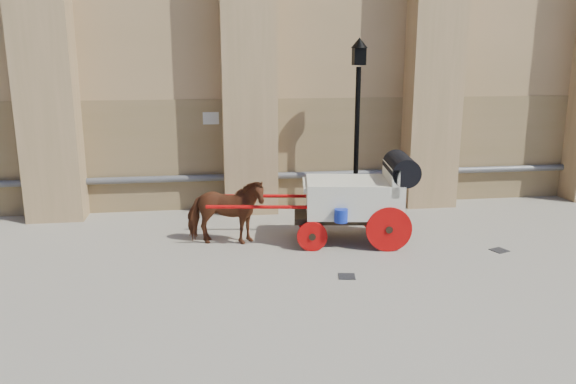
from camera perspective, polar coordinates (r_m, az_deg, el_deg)
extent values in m
plane|color=gray|center=(12.05, 2.34, -6.28)|extent=(90.00, 90.00, 0.00)
cube|color=olive|center=(16.04, 6.74, 4.18)|extent=(44.00, 0.35, 3.00)
cylinder|color=#59595B|center=(15.90, 6.93, 1.89)|extent=(42.00, 0.18, 0.18)
cube|color=beige|center=(15.20, -7.84, 7.44)|extent=(0.42, 0.04, 0.32)
imported|color=brown|center=(12.50, -6.38, -2.02)|extent=(1.88, 1.09, 1.50)
cube|color=black|center=(12.74, 6.10, -2.40)|extent=(2.55, 1.45, 0.13)
cube|color=beige|center=(12.64, 6.64, -0.49)|extent=(2.27, 1.67, 0.77)
cube|color=beige|center=(12.65, 10.40, 1.43)|extent=(0.37, 1.38, 0.60)
cube|color=beige|center=(12.51, 2.43, 0.74)|extent=(0.56, 1.25, 0.11)
cylinder|color=black|center=(12.65, 11.42, 2.39)|extent=(0.82, 1.45, 0.61)
cylinder|color=#BC0707|center=(12.23, 10.22, -3.76)|extent=(0.98, 0.22, 0.99)
cylinder|color=#BC0707|center=(13.52, 9.29, -2.05)|extent=(0.98, 0.22, 0.99)
cylinder|color=#BC0707|center=(12.12, 2.48, -4.53)|extent=(0.66, 0.17, 0.66)
cylinder|color=#BC0707|center=(13.41, 2.30, -2.73)|extent=(0.66, 0.17, 0.66)
cylinder|color=#BC0707|center=(12.13, -2.18, -1.54)|extent=(2.61, 0.48, 0.08)
cylinder|color=#BC0707|center=(13.08, -1.98, -0.41)|extent=(2.61, 0.48, 0.08)
cylinder|color=#132CAD|center=(11.92, 5.41, -2.41)|extent=(0.28, 0.28, 0.28)
cylinder|color=black|center=(14.73, 6.98, 5.00)|extent=(0.13, 0.13, 3.85)
cone|color=black|center=(15.08, 6.79, -1.51)|extent=(0.38, 0.38, 0.38)
cube|color=black|center=(14.57, 7.23, 13.55)|extent=(0.30, 0.30, 0.45)
cone|color=black|center=(14.57, 7.27, 14.81)|extent=(0.43, 0.43, 0.26)
cube|color=black|center=(10.90, 5.99, -8.52)|extent=(0.37, 0.37, 0.01)
cube|color=black|center=(13.06, 20.68, -5.56)|extent=(0.41, 0.41, 0.01)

